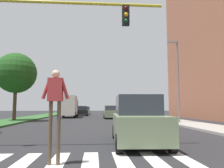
# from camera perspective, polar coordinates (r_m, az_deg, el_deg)

# --- Properties ---
(ground_plane) EXTENTS (140.00, 140.00, 0.00)m
(ground_plane) POSITION_cam_1_polar(r_m,az_deg,el_deg) (29.92, -5.52, -8.74)
(ground_plane) COLOR #262628
(crosswalk) EXTENTS (6.75, 2.20, 0.01)m
(crosswalk) POSITION_cam_1_polar(r_m,az_deg,el_deg) (6.75, -9.47, -18.54)
(crosswalk) COLOR silver
(crosswalk) RESTS_ON ground_plane
(median_strip) EXTENTS (3.57, 64.00, 0.15)m
(median_strip) POSITION_cam_1_polar(r_m,az_deg,el_deg) (29.18, -21.59, -8.28)
(median_strip) COLOR #2D5B28
(median_strip) RESTS_ON ground_plane
(tree_far) EXTENTS (4.33, 4.33, 7.17)m
(tree_far) POSITION_cam_1_polar(r_m,az_deg,el_deg) (26.29, -23.11, 2.54)
(tree_far) COLOR #4C3823
(tree_far) RESTS_ON median_strip
(sidewalk_right) EXTENTS (3.00, 64.00, 0.15)m
(sidewalk_right) POSITION_cam_1_polar(r_m,az_deg,el_deg) (29.07, 11.96, -8.58)
(sidewalk_right) COLOR #9E9991
(sidewalk_right) RESTS_ON ground_plane
(street_lamp_right) EXTENTS (1.02, 0.24, 7.50)m
(street_lamp_right) POSITION_cam_1_polar(r_m,az_deg,el_deg) (21.52, 16.14, 2.62)
(street_lamp_right) COLOR slate
(street_lamp_right) RESTS_ON sidewalk_right
(pedestrian_performer) EXTENTS (0.75, 0.26, 2.49)m
(pedestrian_performer) POSITION_cam_1_polar(r_m,az_deg,el_deg) (6.20, -14.18, -4.13)
(pedestrian_performer) COLOR brown
(pedestrian_performer) RESTS_ON ground_plane
(suv_crossing) EXTENTS (2.19, 4.69, 1.97)m
(suv_crossing) POSITION_cam_1_polar(r_m,az_deg,el_deg) (9.44, 6.48, -9.26)
(suv_crossing) COLOR gray
(suv_crossing) RESTS_ON ground_plane
(sedan_midblock) EXTENTS (1.83, 4.45, 1.71)m
(sedan_midblock) POSITION_cam_1_polar(r_m,az_deg,el_deg) (30.40, -0.35, -7.22)
(sedan_midblock) COLOR gray
(sedan_midblock) RESTS_ON ground_plane
(sedan_distant) EXTENTS (2.12, 4.55, 1.71)m
(sedan_distant) POSITION_cam_1_polar(r_m,az_deg,el_deg) (40.44, -7.48, -6.85)
(sedan_distant) COLOR black
(sedan_distant) RESTS_ON ground_plane
(sedan_far_horizon) EXTENTS (1.84, 4.18, 1.63)m
(sedan_far_horizon) POSITION_cam_1_polar(r_m,az_deg,el_deg) (49.66, -6.57, -6.72)
(sedan_far_horizon) COLOR gray
(sedan_far_horizon) RESTS_ON ground_plane
(truck_box_delivery) EXTENTS (2.40, 6.20, 3.10)m
(truck_box_delivery) POSITION_cam_1_polar(r_m,az_deg,el_deg) (33.68, -10.90, -5.56)
(truck_box_delivery) COLOR #474C51
(truck_box_delivery) RESTS_ON ground_plane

